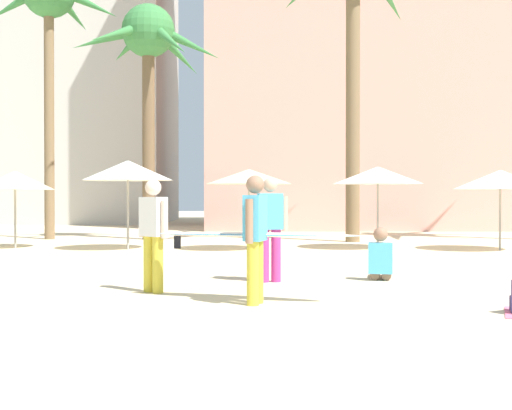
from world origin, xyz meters
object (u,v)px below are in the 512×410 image
cafe_umbrella_4 (128,170)px  cafe_umbrella_5 (378,175)px  cafe_umbrella_6 (249,177)px  person_mid_center (153,231)px  palm_tree_right (49,7)px  palm_tree_far_left (148,48)px  cafe_umbrella_2 (15,180)px  person_far_right (255,234)px  person_mid_left (270,225)px  person_mid_right (381,261)px  cafe_umbrella_3 (500,179)px

cafe_umbrella_4 → cafe_umbrella_5: (6.71, 0.30, -0.12)m
cafe_umbrella_6 → person_mid_center: bearing=-99.1°
palm_tree_right → person_mid_center: palm_tree_right is taller
cafe_umbrella_6 → palm_tree_far_left: bearing=127.1°
cafe_umbrella_2 → cafe_umbrella_6: size_ratio=0.93×
palm_tree_right → cafe_umbrella_2: 7.06m
person_far_right → person_mid_center: bearing=164.6°
palm_tree_far_left → cafe_umbrella_5: palm_tree_far_left is taller
cafe_umbrella_6 → person_far_right: cafe_umbrella_6 is taller
cafe_umbrella_6 → person_mid_left: 6.84m
person_mid_right → cafe_umbrella_2: bearing=62.9°
palm_tree_right → cafe_umbrella_3: bearing=-19.3°
palm_tree_far_left → palm_tree_right: bearing=177.9°
cafe_umbrella_5 → person_mid_left: cafe_umbrella_5 is taller
cafe_umbrella_5 → person_mid_center: bearing=-119.3°
person_mid_left → cafe_umbrella_4: bearing=-163.2°
person_mid_right → cafe_umbrella_3: bearing=-22.4°
cafe_umbrella_2 → person_mid_center: bearing=-59.3°
cafe_umbrella_5 → cafe_umbrella_6: 3.51m
palm_tree_right → cafe_umbrella_6: 9.92m
cafe_umbrella_5 → person_mid_left: bearing=-112.7°
palm_tree_right → cafe_umbrella_6: size_ratio=4.00×
palm_tree_far_left → person_mid_right: size_ratio=7.76×
person_mid_left → cafe_umbrella_3: bearing=126.3°
cafe_umbrella_3 → palm_tree_far_left: bearing=155.6°
palm_tree_right → cafe_umbrella_2: (0.28, -4.00, -5.81)m
person_far_right → person_mid_left: person_mid_left is taller
person_far_right → person_mid_left: (0.23, 2.21, 0.03)m
cafe_umbrella_2 → person_far_right: cafe_umbrella_2 is taller
palm_tree_far_left → person_mid_center: size_ratio=4.62×
cafe_umbrella_3 → person_mid_left: bearing=-132.5°
person_far_right → palm_tree_far_left: bearing=122.1°
person_mid_right → person_mid_left: size_ratio=0.58×
cafe_umbrella_5 → cafe_umbrella_4: bearing=-177.4°
cafe_umbrella_3 → cafe_umbrella_5: cafe_umbrella_5 is taller
cafe_umbrella_5 → person_mid_center: cafe_umbrella_5 is taller
cafe_umbrella_6 → cafe_umbrella_4: bearing=176.8°
person_mid_right → person_mid_left: 2.04m
cafe_umbrella_3 → cafe_umbrella_6: bearing=179.5°
palm_tree_right → cafe_umbrella_3: palm_tree_right is taller
cafe_umbrella_4 → cafe_umbrella_6: cafe_umbrella_4 is taller
cafe_umbrella_5 → person_mid_center: size_ratio=1.46×
cafe_umbrella_3 → cafe_umbrella_4: 9.83m
cafe_umbrella_2 → person_mid_left: bearing=-47.0°
palm_tree_far_left → cafe_umbrella_4: size_ratio=3.22×
person_mid_left → person_mid_center: bearing=-65.5°
cafe_umbrella_2 → cafe_umbrella_5: cafe_umbrella_5 is taller
palm_tree_right → cafe_umbrella_4: (3.44, -4.41, -5.56)m
person_mid_center → cafe_umbrella_2: bearing=-108.7°
cafe_umbrella_4 → cafe_umbrella_2: bearing=172.5°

